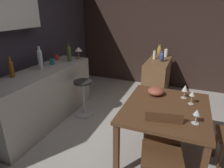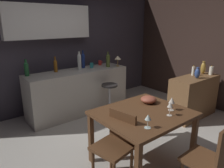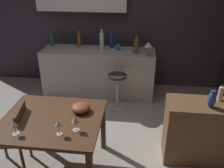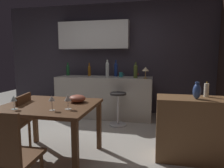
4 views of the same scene
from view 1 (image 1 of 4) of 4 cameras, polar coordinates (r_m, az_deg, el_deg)
The scene contains 23 objects.
ground_plane at distance 3.01m, azimuth 4.82°, elevation -16.42°, with size 9.00×9.00×0.00m, color #B7B2A8.
wall_kitchen_back at distance 3.55m, azimuth -29.40°, elevation 11.71°, with size 5.20×0.33×2.60m.
wall_side_right at distance 4.97m, azimuth 10.86°, elevation 14.64°, with size 0.10×4.40×2.60m, color #33231E.
dining_table at distance 2.48m, azimuth 15.26°, elevation -8.10°, with size 1.14×0.98×0.74m.
kitchen_counter at distance 3.50m, azimuth -19.16°, elevation -3.41°, with size 2.10×0.60×0.90m, color #B2ADA3.
sideboard_cabinet at distance 4.34m, azimuth 12.89°, elevation 1.45°, with size 1.10×0.44×0.82m, color brown.
chair_near_window at distance 2.17m, azimuth 14.17°, elevation -17.97°, with size 0.47×0.47×0.85m.
bar_stool at distance 3.56m, azimuth -8.24°, elevation -3.74°, with size 0.34×0.34×0.65m.
wine_glass_left at distance 2.15m, azimuth 23.36°, elevation -7.76°, with size 0.07×0.07×0.16m.
wine_glass_right at distance 2.69m, azimuth 20.41°, elevation -1.25°, with size 0.08×0.08×0.18m.
wine_glass_center at distance 2.55m, azimuth 22.22°, elevation -2.70°, with size 0.07×0.07×0.17m.
fruit_bowl at distance 2.71m, azimuth 12.57°, elevation -2.07°, with size 0.22×0.22×0.10m, color #9E4C38.
wine_bottle_clear at distance 3.37m, azimuth -20.13°, elevation 6.96°, with size 0.08×0.08×0.38m.
wine_bottle_olive at distance 3.79m, azimuth -12.33°, elevation 8.80°, with size 0.08×0.08×0.33m.
wine_bottle_amber at distance 3.16m, azimuth -27.19°, elevation 4.11°, with size 0.07×0.07×0.30m.
wine_bottle_cobalt at distance 3.58m, azimuth -19.98°, elevation 7.52°, with size 0.07×0.07×0.37m.
cup_red at distance 3.95m, azimuth -15.72°, elevation 7.49°, with size 0.11×0.07×0.11m.
cup_teal at distance 3.63m, azimuth -16.96°, elevation 6.19°, with size 0.11×0.08×0.10m.
counter_lamp at distance 3.91m, azimuth -9.68°, elevation 9.76°, with size 0.15×0.15×0.23m.
pillar_candle_tall at distance 4.29m, azimuth 12.18°, elevation 8.22°, with size 0.06×0.06×0.20m.
pillar_candle_short at distance 4.58m, azimuth 15.36°, elevation 8.69°, with size 0.08×0.08×0.19m.
vase_brass at distance 4.53m, azimuth 13.54°, elevation 9.25°, with size 0.10×0.10×0.26m.
vase_ceramic_blue at distance 4.12m, azimuth 14.21°, elevation 7.68°, with size 0.10×0.10×0.21m.
Camera 1 is at (-2.30, -0.65, 1.84)m, focal length 31.56 mm.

